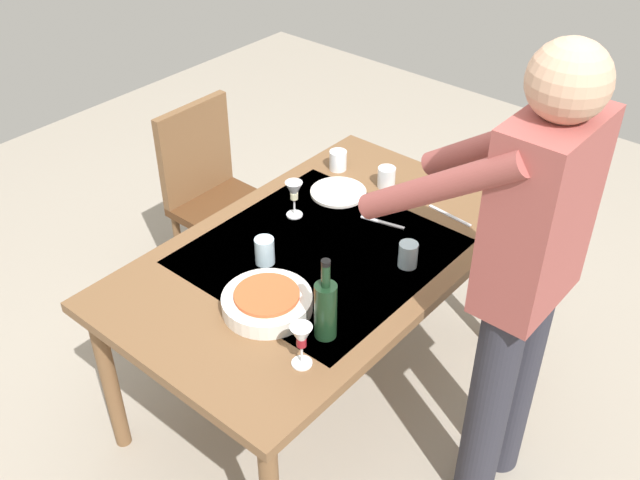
% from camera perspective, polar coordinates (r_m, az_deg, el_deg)
% --- Properties ---
extents(ground_plane, '(6.00, 6.00, 0.00)m').
position_cam_1_polar(ground_plane, '(3.17, 0.00, -11.38)').
color(ground_plane, '#9E9384').
extents(dining_table, '(1.56, 0.95, 0.72)m').
position_cam_1_polar(dining_table, '(2.72, 0.00, -2.02)').
color(dining_table, brown).
rests_on(dining_table, ground_plane).
extents(chair_near, '(0.40, 0.40, 0.91)m').
position_cam_1_polar(chair_near, '(3.44, -8.35, 3.97)').
color(chair_near, '#523019').
rests_on(chair_near, ground_plane).
extents(person_server, '(0.42, 0.61, 1.69)m').
position_cam_1_polar(person_server, '(2.28, 15.45, -2.37)').
color(person_server, '#2D2D38').
rests_on(person_server, ground_plane).
extents(wine_bottle, '(0.07, 0.07, 0.30)m').
position_cam_1_polar(wine_bottle, '(2.27, 0.43, -5.33)').
color(wine_bottle, black).
rests_on(wine_bottle, dining_table).
extents(wine_glass_left, '(0.07, 0.07, 0.15)m').
position_cam_1_polar(wine_glass_left, '(2.82, -2.04, 3.70)').
color(wine_glass_left, white).
rests_on(wine_glass_left, dining_table).
extents(wine_glass_right, '(0.07, 0.07, 0.15)m').
position_cam_1_polar(wine_glass_right, '(2.18, -1.46, -7.67)').
color(wine_glass_right, white).
rests_on(wine_glass_right, dining_table).
extents(water_cup_near_left, '(0.07, 0.07, 0.10)m').
position_cam_1_polar(water_cup_near_left, '(2.60, -4.33, -0.85)').
color(water_cup_near_left, silver).
rests_on(water_cup_near_left, dining_table).
extents(water_cup_near_right, '(0.07, 0.07, 0.09)m').
position_cam_1_polar(water_cup_near_right, '(3.15, 1.41, 6.22)').
color(water_cup_near_right, silver).
rests_on(water_cup_near_right, dining_table).
extents(water_cup_far_left, '(0.07, 0.07, 0.09)m').
position_cam_1_polar(water_cup_far_left, '(3.04, 5.19, 4.88)').
color(water_cup_far_left, silver).
rests_on(water_cup_far_left, dining_table).
extents(water_cup_far_right, '(0.07, 0.07, 0.09)m').
position_cam_1_polar(water_cup_far_right, '(2.60, 6.86, -1.14)').
color(water_cup_far_right, silver).
rests_on(water_cup_far_right, dining_table).
extents(serving_bowl_pasta, '(0.30, 0.30, 0.07)m').
position_cam_1_polar(serving_bowl_pasta, '(2.42, -4.14, -4.78)').
color(serving_bowl_pasta, white).
rests_on(serving_bowl_pasta, dining_table).
extents(dinner_plate_near, '(0.23, 0.23, 0.01)m').
position_cam_1_polar(dinner_plate_near, '(3.00, 1.44, 3.74)').
color(dinner_plate_near, white).
rests_on(dinner_plate_near, dining_table).
extents(table_knife, '(0.03, 0.20, 0.00)m').
position_cam_1_polar(table_knife, '(2.91, 10.05, 1.88)').
color(table_knife, silver).
rests_on(table_knife, dining_table).
extents(table_fork, '(0.06, 0.18, 0.00)m').
position_cam_1_polar(table_fork, '(2.84, 4.88, 1.38)').
color(table_fork, silver).
rests_on(table_fork, dining_table).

